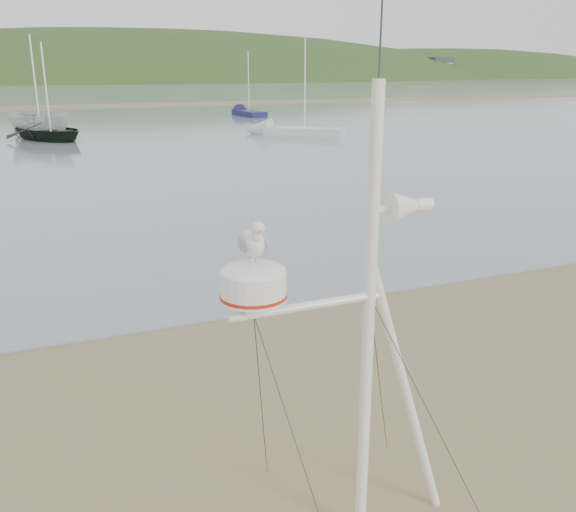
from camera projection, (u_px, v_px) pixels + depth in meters
name	position (u px, v px, depth m)	size (l,w,h in m)	color
ground	(123.00, 484.00, 6.72)	(560.00, 560.00, 0.00)	olive
water	(28.00, 90.00, 123.10)	(560.00, 256.00, 0.04)	gray
sandbar	(33.00, 107.00, 68.42)	(560.00, 7.00, 0.07)	olive
hill_ridge	(87.00, 135.00, 226.55)	(620.00, 180.00, 80.00)	#253C18
far_cottages	(36.00, 69.00, 179.44)	(294.40, 6.30, 8.00)	beige
mast_rig	(361.00, 422.00, 5.64)	(2.33, 2.49, 5.25)	white
boat_dark	(47.00, 95.00, 37.18)	(3.91, 1.13, 5.47)	black
boat_white	(37.00, 101.00, 38.52)	(1.74, 1.78, 4.62)	silver
sailboat_blue_far	(242.00, 112.00, 57.93)	(2.09, 6.42, 6.29)	#131542
sailboat_white_near	(279.00, 131.00, 41.19)	(6.37, 5.69, 6.85)	silver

